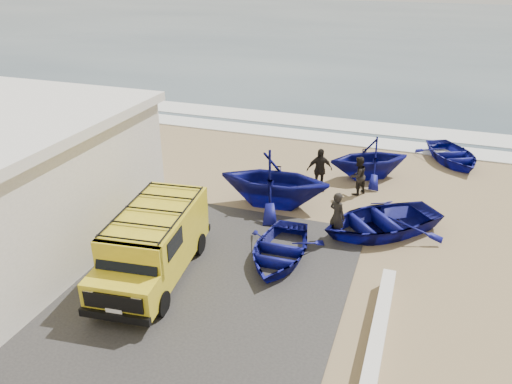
% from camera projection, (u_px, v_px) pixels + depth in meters
% --- Properties ---
extents(ground, '(160.00, 160.00, 0.00)m').
position_uv_depth(ground, '(226.00, 254.00, 15.75)').
color(ground, '#9A8159').
extents(slab, '(12.00, 10.00, 0.05)m').
position_uv_depth(slab, '(137.00, 276.00, 14.64)').
color(slab, '#3A3735').
rests_on(slab, ground).
extents(ocean, '(180.00, 88.00, 0.01)m').
position_uv_depth(ocean, '(395.00, 30.00, 63.46)').
color(ocean, '#385166').
rests_on(ocean, ground).
extents(surf_line, '(180.00, 1.60, 0.06)m').
position_uv_depth(surf_line, '(314.00, 136.00, 25.96)').
color(surf_line, white).
rests_on(surf_line, ground).
extents(surf_wash, '(180.00, 2.20, 0.04)m').
position_uv_depth(surf_wash, '(325.00, 123.00, 28.10)').
color(surf_wash, white).
rests_on(surf_wash, ground).
extents(parapet, '(0.35, 6.00, 0.55)m').
position_uv_depth(parapet, '(375.00, 349.00, 11.58)').
color(parapet, silver).
rests_on(parapet, ground).
extents(van, '(2.42, 4.99, 2.06)m').
position_uv_depth(van, '(154.00, 242.00, 14.30)').
color(van, yellow).
rests_on(van, ground).
extents(boat_near_left, '(2.59, 3.54, 0.72)m').
position_uv_depth(boat_near_left, '(279.00, 250.00, 15.33)').
color(boat_near_left, navy).
rests_on(boat_near_left, ground).
extents(boat_near_right, '(5.24, 5.09, 0.89)m').
position_uv_depth(boat_near_right, '(380.00, 221.00, 16.83)').
color(boat_near_right, navy).
rests_on(boat_near_right, ground).
extents(boat_mid_left, '(4.34, 3.83, 2.15)m').
position_uv_depth(boat_mid_left, '(274.00, 179.00, 18.41)').
color(boat_mid_left, navy).
rests_on(boat_mid_left, ground).
extents(boat_far_left, '(4.41, 4.25, 1.78)m').
position_uv_depth(boat_far_left, '(369.00, 158.00, 20.83)').
color(boat_far_left, navy).
rests_on(boat_far_left, ground).
extents(boat_far_right, '(3.90, 4.37, 0.75)m').
position_uv_depth(boat_far_right, '(453.00, 155.00, 22.60)').
color(boat_far_right, navy).
rests_on(boat_far_right, ground).
extents(fisherman_front, '(0.73, 0.66, 1.68)m').
position_uv_depth(fisherman_front, '(337.00, 216.00, 16.29)').
color(fisherman_front, black).
rests_on(fisherman_front, ground).
extents(fisherman_middle, '(0.93, 0.96, 1.56)m').
position_uv_depth(fisherman_middle, '(358.00, 176.00, 19.43)').
color(fisherman_middle, black).
rests_on(fisherman_middle, ground).
extents(fisherman_back, '(1.12, 0.87, 1.77)m').
position_uv_depth(fisherman_back, '(319.00, 170.00, 19.69)').
color(fisherman_back, black).
rests_on(fisherman_back, ground).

